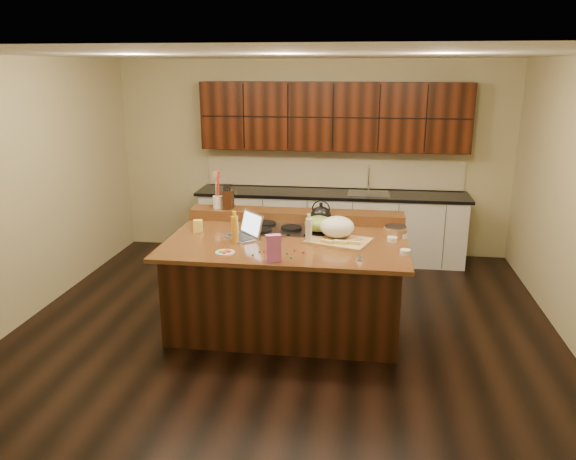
# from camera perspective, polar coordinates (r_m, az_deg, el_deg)

# --- Properties ---
(room) EXTENTS (5.52, 5.02, 2.72)m
(room) POSITION_cam_1_polar(r_m,az_deg,el_deg) (5.54, -0.07, 3.33)
(room) COLOR black
(room) RESTS_ON ground
(island) EXTENTS (2.40, 1.60, 0.92)m
(island) POSITION_cam_1_polar(r_m,az_deg,el_deg) (5.80, -0.07, -5.23)
(island) COLOR black
(island) RESTS_ON ground
(back_ledge) EXTENTS (2.40, 0.30, 0.12)m
(back_ledge) POSITION_cam_1_polar(r_m,az_deg,el_deg) (6.30, 0.83, 1.46)
(back_ledge) COLOR black
(back_ledge) RESTS_ON island
(cooktop) EXTENTS (0.92, 0.52, 0.05)m
(cooktop) POSITION_cam_1_polar(r_m,az_deg,el_deg) (5.93, 0.34, 0.07)
(cooktop) COLOR gray
(cooktop) RESTS_ON island
(back_counter) EXTENTS (3.70, 0.66, 2.40)m
(back_counter) POSITION_cam_1_polar(r_m,az_deg,el_deg) (7.75, 4.47, 4.23)
(back_counter) COLOR silver
(back_counter) RESTS_ON ground
(kettle) EXTENTS (0.27, 0.27, 0.20)m
(kettle) POSITION_cam_1_polar(r_m,az_deg,el_deg) (5.99, 3.35, 1.48)
(kettle) COLOR black
(kettle) RESTS_ON cooktop
(green_bowl) EXTENTS (0.31, 0.31, 0.16)m
(green_bowl) POSITION_cam_1_polar(r_m,az_deg,el_deg) (5.75, 3.13, 0.65)
(green_bowl) COLOR olive
(green_bowl) RESTS_ON cooktop
(laptop) EXTENTS (0.45, 0.46, 0.25)m
(laptop) POSITION_cam_1_polar(r_m,az_deg,el_deg) (5.70, -4.29, -0.10)
(laptop) COLOR #B7B7BC
(laptop) RESTS_ON island
(oil_bottle) EXTENTS (0.09, 0.09, 0.27)m
(oil_bottle) POSITION_cam_1_polar(r_m,az_deg,el_deg) (5.51, -5.43, 0.02)
(oil_bottle) COLOR gold
(oil_bottle) RESTS_ON island
(vinegar_bottle) EXTENTS (0.08, 0.08, 0.25)m
(vinegar_bottle) POSITION_cam_1_polar(r_m,az_deg,el_deg) (5.48, 2.12, -0.11)
(vinegar_bottle) COLOR silver
(vinegar_bottle) RESTS_ON island
(wooden_tray) EXTENTS (0.69, 0.59, 0.24)m
(wooden_tray) POSITION_cam_1_polar(r_m,az_deg,el_deg) (5.60, 5.06, -0.00)
(wooden_tray) COLOR tan
(wooden_tray) RESTS_ON island
(ramekin_a) EXTENTS (0.13, 0.13, 0.04)m
(ramekin_a) POSITION_cam_1_polar(r_m,az_deg,el_deg) (5.30, 11.84, -2.20)
(ramekin_a) COLOR white
(ramekin_a) RESTS_ON island
(ramekin_b) EXTENTS (0.13, 0.13, 0.04)m
(ramekin_b) POSITION_cam_1_polar(r_m,az_deg,el_deg) (5.80, 11.54, -0.57)
(ramekin_b) COLOR white
(ramekin_b) RESTS_ON island
(ramekin_c) EXTENTS (0.13, 0.13, 0.04)m
(ramekin_c) POSITION_cam_1_polar(r_m,az_deg,el_deg) (5.66, 10.54, -0.92)
(ramekin_c) COLOR white
(ramekin_c) RESTS_ON island
(strainer_bowl) EXTENTS (0.31, 0.31, 0.09)m
(strainer_bowl) POSITION_cam_1_polar(r_m,az_deg,el_deg) (5.84, 10.84, -0.20)
(strainer_bowl) COLOR #996B3F
(strainer_bowl) RESTS_ON island
(kitchen_timer) EXTENTS (0.09, 0.09, 0.07)m
(kitchen_timer) POSITION_cam_1_polar(r_m,az_deg,el_deg) (5.06, 7.32, -2.71)
(kitchen_timer) COLOR silver
(kitchen_timer) RESTS_ON island
(pink_bag) EXTENTS (0.15, 0.11, 0.25)m
(pink_bag) POSITION_cam_1_polar(r_m,az_deg,el_deg) (4.97, -1.49, -1.85)
(pink_bag) COLOR #D664B5
(pink_bag) RESTS_ON island
(candy_plate) EXTENTS (0.24, 0.24, 0.01)m
(candy_plate) POSITION_cam_1_polar(r_m,az_deg,el_deg) (5.26, -6.42, -2.28)
(candy_plate) COLOR white
(candy_plate) RESTS_ON island
(package_box) EXTENTS (0.10, 0.08, 0.13)m
(package_box) POSITION_cam_1_polar(r_m,az_deg,el_deg) (5.95, -9.14, 0.40)
(package_box) COLOR #F5DB56
(package_box) RESTS_ON island
(utensil_crock) EXTENTS (0.15, 0.15, 0.14)m
(utensil_crock) POSITION_cam_1_polar(r_m,az_deg,el_deg) (6.44, -7.11, 2.85)
(utensil_crock) COLOR white
(utensil_crock) RESTS_ON back_ledge
(knife_block) EXTENTS (0.11, 0.18, 0.21)m
(knife_block) POSITION_cam_1_polar(r_m,az_deg,el_deg) (6.40, -6.08, 3.11)
(knife_block) COLOR black
(knife_block) RESTS_ON back_ledge
(gumdrop_0) EXTENTS (0.02, 0.02, 0.02)m
(gumdrop_0) POSITION_cam_1_polar(r_m,az_deg,el_deg) (5.16, -1.88, -2.51)
(gumdrop_0) COLOR red
(gumdrop_0) RESTS_ON island
(gumdrop_1) EXTENTS (0.02, 0.02, 0.02)m
(gumdrop_1) POSITION_cam_1_polar(r_m,az_deg,el_deg) (5.15, -0.91, -2.55)
(gumdrop_1) COLOR #198C26
(gumdrop_1) RESTS_ON island
(gumdrop_2) EXTENTS (0.02, 0.02, 0.02)m
(gumdrop_2) POSITION_cam_1_polar(r_m,az_deg,el_deg) (5.22, 1.56, -2.29)
(gumdrop_2) COLOR red
(gumdrop_2) RESTS_ON island
(gumdrop_3) EXTENTS (0.02, 0.02, 0.02)m
(gumdrop_3) POSITION_cam_1_polar(r_m,az_deg,el_deg) (5.16, -3.60, -2.53)
(gumdrop_3) COLOR #198C26
(gumdrop_3) RESTS_ON island
(gumdrop_4) EXTENTS (0.02, 0.02, 0.02)m
(gumdrop_4) POSITION_cam_1_polar(r_m,az_deg,el_deg) (5.26, -2.23, -2.13)
(gumdrop_4) COLOR red
(gumdrop_4) RESTS_ON island
(gumdrop_5) EXTENTS (0.02, 0.02, 0.02)m
(gumdrop_5) POSITION_cam_1_polar(r_m,az_deg,el_deg) (5.19, -0.86, -2.40)
(gumdrop_5) COLOR #198C26
(gumdrop_5) RESTS_ON island
(gumdrop_6) EXTENTS (0.02, 0.02, 0.02)m
(gumdrop_6) POSITION_cam_1_polar(r_m,az_deg,el_deg) (5.24, -2.43, -2.21)
(gumdrop_6) COLOR red
(gumdrop_6) RESTS_ON island
(gumdrop_7) EXTENTS (0.02, 0.02, 0.02)m
(gumdrop_7) POSITION_cam_1_polar(r_m,az_deg,el_deg) (5.25, -2.92, -2.18)
(gumdrop_7) COLOR #198C26
(gumdrop_7) RESTS_ON island
(gumdrop_8) EXTENTS (0.02, 0.02, 0.02)m
(gumdrop_8) POSITION_cam_1_polar(r_m,az_deg,el_deg) (5.18, -1.87, -2.43)
(gumdrop_8) COLOR red
(gumdrop_8) RESTS_ON island
(gumdrop_9) EXTENTS (0.02, 0.02, 0.02)m
(gumdrop_9) POSITION_cam_1_polar(r_m,az_deg,el_deg) (5.20, -0.10, -2.37)
(gumdrop_9) COLOR #198C26
(gumdrop_9) RESTS_ON island
(gumdrop_10) EXTENTS (0.02, 0.02, 0.02)m
(gumdrop_10) POSITION_cam_1_polar(r_m,az_deg,el_deg) (5.28, -0.99, -2.06)
(gumdrop_10) COLOR red
(gumdrop_10) RESTS_ON island
(gumdrop_11) EXTENTS (0.02, 0.02, 0.02)m
(gumdrop_11) POSITION_cam_1_polar(r_m,az_deg,el_deg) (5.08, 0.34, -2.80)
(gumdrop_11) COLOR #198C26
(gumdrop_11) RESTS_ON island
(gumdrop_12) EXTENTS (0.02, 0.02, 0.02)m
(gumdrop_12) POSITION_cam_1_polar(r_m,az_deg,el_deg) (5.27, 0.68, -2.08)
(gumdrop_12) COLOR red
(gumdrop_12) RESTS_ON island
(gumdrop_13) EXTENTS (0.02, 0.02, 0.02)m
(gumdrop_13) POSITION_cam_1_polar(r_m,az_deg,el_deg) (5.17, -1.92, -2.47)
(gumdrop_13) COLOR #198C26
(gumdrop_13) RESTS_ON island
(gumdrop_14) EXTENTS (0.02, 0.02, 0.02)m
(gumdrop_14) POSITION_cam_1_polar(r_m,az_deg,el_deg) (5.14, -1.23, -2.58)
(gumdrop_14) COLOR red
(gumdrop_14) RESTS_ON island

